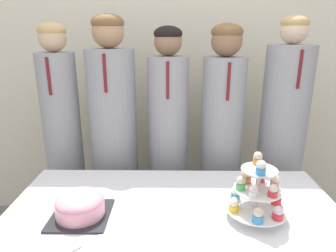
{
  "coord_description": "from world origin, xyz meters",
  "views": [
    {
      "loc": [
        -0.01,
        -0.88,
        1.5
      ],
      "look_at": [
        -0.03,
        0.4,
        1.1
      ],
      "focal_mm": 32.0,
      "sensor_mm": 36.0,
      "label": 1
    }
  ],
  "objects_px": {
    "cupcake_stand": "(256,192)",
    "student_1": "(115,147)",
    "cake_knife": "(82,245)",
    "round_cake": "(80,205)",
    "student_3": "(221,149)",
    "student_0": "(65,148)",
    "student_2": "(168,151)",
    "student_4": "(280,149)"
  },
  "relations": [
    {
      "from": "cake_knife",
      "to": "student_0",
      "type": "height_order",
      "value": "student_0"
    },
    {
      "from": "student_4",
      "to": "student_0",
      "type": "bearing_deg",
      "value": -180.0
    },
    {
      "from": "student_3",
      "to": "student_4",
      "type": "xyz_separation_m",
      "value": [
        0.4,
        0.0,
        0.0
      ]
    },
    {
      "from": "student_0",
      "to": "student_4",
      "type": "distance_m",
      "value": 1.44
    },
    {
      "from": "cake_knife",
      "to": "student_0",
      "type": "bearing_deg",
      "value": 67.31
    },
    {
      "from": "student_2",
      "to": "student_3",
      "type": "xyz_separation_m",
      "value": [
        0.35,
        0.0,
        0.01
      ]
    },
    {
      "from": "student_2",
      "to": "student_3",
      "type": "height_order",
      "value": "student_3"
    },
    {
      "from": "student_1",
      "to": "student_0",
      "type": "bearing_deg",
      "value": -180.0
    },
    {
      "from": "student_2",
      "to": "round_cake",
      "type": "bearing_deg",
      "value": -117.45
    },
    {
      "from": "cupcake_stand",
      "to": "student_2",
      "type": "height_order",
      "value": "student_2"
    },
    {
      "from": "student_2",
      "to": "student_4",
      "type": "relative_size",
      "value": 0.96
    },
    {
      "from": "student_3",
      "to": "cake_knife",
      "type": "bearing_deg",
      "value": -126.14
    },
    {
      "from": "student_2",
      "to": "student_3",
      "type": "relative_size",
      "value": 0.99
    },
    {
      "from": "student_1",
      "to": "student_2",
      "type": "height_order",
      "value": "student_1"
    },
    {
      "from": "cupcake_stand",
      "to": "student_4",
      "type": "relative_size",
      "value": 0.18
    },
    {
      "from": "cake_knife",
      "to": "student_2",
      "type": "xyz_separation_m",
      "value": [
        0.32,
        0.91,
        0.02
      ]
    },
    {
      "from": "student_0",
      "to": "student_4",
      "type": "bearing_deg",
      "value": 0.0
    },
    {
      "from": "student_0",
      "to": "student_4",
      "type": "height_order",
      "value": "student_4"
    },
    {
      "from": "student_3",
      "to": "student_4",
      "type": "height_order",
      "value": "student_4"
    },
    {
      "from": "student_0",
      "to": "student_1",
      "type": "height_order",
      "value": "student_1"
    },
    {
      "from": "student_1",
      "to": "student_3",
      "type": "xyz_separation_m",
      "value": [
        0.71,
        -0.0,
        -0.01
      ]
    },
    {
      "from": "cake_knife",
      "to": "round_cake",
      "type": "bearing_deg",
      "value": 62.31
    },
    {
      "from": "cupcake_stand",
      "to": "student_0",
      "type": "bearing_deg",
      "value": 146.44
    },
    {
      "from": "round_cake",
      "to": "student_1",
      "type": "distance_m",
      "value": 0.72
    },
    {
      "from": "student_0",
      "to": "student_3",
      "type": "xyz_separation_m",
      "value": [
        1.05,
        0.0,
        -0.0
      ]
    },
    {
      "from": "cake_knife",
      "to": "student_4",
      "type": "bearing_deg",
      "value": -4.57
    },
    {
      "from": "cake_knife",
      "to": "student_0",
      "type": "xyz_separation_m",
      "value": [
        -0.38,
        0.91,
        0.03
      ]
    },
    {
      "from": "cupcake_stand",
      "to": "student_0",
      "type": "height_order",
      "value": "student_0"
    },
    {
      "from": "student_1",
      "to": "cake_knife",
      "type": "bearing_deg",
      "value": -87.38
    },
    {
      "from": "student_2",
      "to": "student_3",
      "type": "bearing_deg",
      "value": 0.0
    },
    {
      "from": "student_1",
      "to": "student_3",
      "type": "relative_size",
      "value": 1.03
    },
    {
      "from": "round_cake",
      "to": "cupcake_stand",
      "type": "xyz_separation_m",
      "value": [
        0.77,
        0.0,
        0.07
      ]
    },
    {
      "from": "round_cake",
      "to": "student_2",
      "type": "relative_size",
      "value": 0.16
    },
    {
      "from": "cupcake_stand",
      "to": "student_3",
      "type": "distance_m",
      "value": 0.73
    },
    {
      "from": "cake_knife",
      "to": "student_3",
      "type": "bearing_deg",
      "value": 8.61
    },
    {
      "from": "round_cake",
      "to": "student_2",
      "type": "xyz_separation_m",
      "value": [
        0.38,
        0.72,
        -0.04
      ]
    },
    {
      "from": "round_cake",
      "to": "cupcake_stand",
      "type": "distance_m",
      "value": 0.77
    },
    {
      "from": "cupcake_stand",
      "to": "student_1",
      "type": "relative_size",
      "value": 0.18
    },
    {
      "from": "student_1",
      "to": "cupcake_stand",
      "type": "bearing_deg",
      "value": -43.93
    },
    {
      "from": "student_1",
      "to": "student_4",
      "type": "height_order",
      "value": "student_1"
    },
    {
      "from": "round_cake",
      "to": "student_1",
      "type": "height_order",
      "value": "student_1"
    },
    {
      "from": "round_cake",
      "to": "cupcake_stand",
      "type": "bearing_deg",
      "value": 0.33
    }
  ]
}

